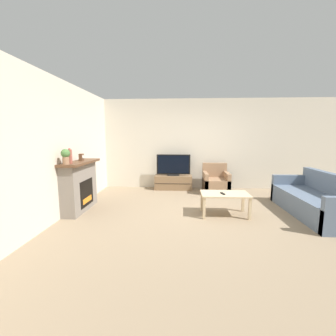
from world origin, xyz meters
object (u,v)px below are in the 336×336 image
armchair (216,183)px  mantel_vase_left (70,156)px  couch (317,202)px  mantel_clock (81,157)px  tv_stand (173,182)px  potted_plant (66,156)px  coffee_table (225,196)px  tv (173,166)px  fireplace (80,185)px  remote (223,193)px

armchair → mantel_vase_left: bearing=-146.3°
mantel_vase_left → couch: mantel_vase_left is taller
mantel_clock → armchair: (3.16, 1.61, -0.87)m
tv_stand → couch: size_ratio=0.53×
potted_plant → couch: bearing=5.7°
potted_plant → coffee_table: size_ratio=0.31×
mantel_vase_left → couch: size_ratio=0.14×
mantel_vase_left → tv: (1.94, 2.39, -0.49)m
mantel_vase_left → coffee_table: (3.06, 0.23, -0.82)m
fireplace → couch: bearing=-0.5°
potted_plant → armchair: bearing=35.7°
tv_stand → remote: size_ratio=7.13×
mantel_vase_left → tv: bearing=50.9°
fireplace → mantel_clock: bearing=82.1°
tv → remote: 2.48m
potted_plant → fireplace: bearing=91.8°
potted_plant → armchair: size_ratio=0.36×
potted_plant → armchair: 4.01m
mantel_clock → remote: (3.00, -0.34, -0.68)m
potted_plant → tv_stand: 3.37m
mantel_vase_left → tv_stand: size_ratio=0.27×
potted_plant → coffee_table: bearing=7.2°
tv → remote: tv is taller
armchair → remote: bearing=-94.7°
mantel_vase_left → tv_stand: (1.94, 2.40, -1.00)m
mantel_vase_left → armchair: mantel_vase_left is taller
armchair → fireplace: bearing=-151.4°
coffee_table → couch: couch is taller
tv → potted_plant: bearing=-127.3°
armchair → tv: bearing=166.9°
mantel_vase_left → armchair: bearing=33.7°
couch → fireplace: bearing=179.5°
tv → coffee_table: 2.46m
potted_plant → tv_stand: size_ratio=0.27×
mantel_vase_left → armchair: (3.16, 2.11, -0.94)m
potted_plant → couch: potted_plant is taller
remote → fireplace: bearing=159.6°
coffee_table → mantel_clock: bearing=174.8°
potted_plant → remote: (3.00, 0.32, -0.77)m
potted_plant → remote: 3.12m
fireplace → armchair: size_ratio=1.56×
mantel_clock → tv_stand: mantel_clock is taller
tv_stand → coffee_table: bearing=-62.9°
remote → couch: couch is taller
mantel_vase_left → fireplace: bearing=92.5°
mantel_clock → tv: 2.74m
tv_stand → remote: 2.48m
couch → armchair: bearing=134.8°
potted_plant → couch: (4.92, 0.49, -0.96)m
tv → remote: (1.06, -2.23, -0.25)m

